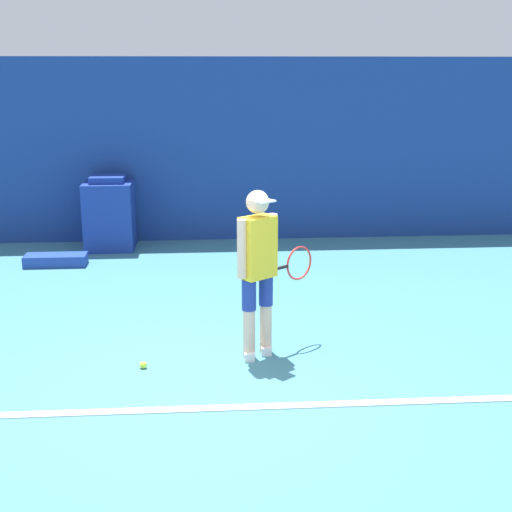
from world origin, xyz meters
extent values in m
plane|color=teal|center=(0.00, 0.00, 0.00)|extent=(24.00, 24.00, 0.00)
cube|color=navy|center=(0.00, 5.71, 1.45)|extent=(24.00, 0.10, 2.91)
cube|color=white|center=(0.00, -0.36, 0.01)|extent=(21.60, 0.10, 0.01)
cylinder|color=beige|center=(0.51, 0.70, 0.25)|extent=(0.12, 0.12, 0.50)
cylinder|color=navy|center=(0.51, 0.70, 0.65)|extent=(0.14, 0.14, 0.30)
cube|color=white|center=(0.51, 0.70, 0.04)|extent=(0.10, 0.24, 0.08)
cylinder|color=beige|center=(0.69, 0.83, 0.25)|extent=(0.12, 0.12, 0.50)
cylinder|color=navy|center=(0.69, 0.83, 0.65)|extent=(0.14, 0.14, 0.30)
cube|color=white|center=(0.69, 0.83, 0.04)|extent=(0.10, 0.24, 0.08)
cube|color=yellow|center=(0.60, 0.77, 1.10)|extent=(0.39, 0.37, 0.59)
sphere|color=beige|center=(0.60, 0.77, 1.53)|extent=(0.22, 0.22, 0.22)
cube|color=white|center=(0.66, 0.69, 1.55)|extent=(0.22, 0.21, 0.02)
cylinder|color=beige|center=(0.44, 0.64, 1.11)|extent=(0.09, 0.09, 0.56)
cylinder|color=beige|center=(0.75, 0.89, 1.11)|extent=(0.09, 0.09, 0.56)
cylinder|color=black|center=(0.83, 0.95, 0.83)|extent=(0.18, 0.15, 0.03)
torus|color=red|center=(1.05, 1.11, 0.83)|extent=(0.29, 0.23, 0.35)
sphere|color=#D1E533|center=(-0.50, 0.52, 0.03)|extent=(0.07, 0.07, 0.07)
cube|color=navy|center=(-1.37, 5.22, 0.52)|extent=(0.74, 0.77, 1.04)
cube|color=navy|center=(-1.37, 5.22, 1.09)|extent=(0.52, 0.54, 0.10)
cube|color=#1E3D99|center=(-2.03, 4.24, 0.08)|extent=(0.87, 0.34, 0.16)
camera|label=1|loc=(0.10, -5.76, 2.75)|focal=50.00mm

